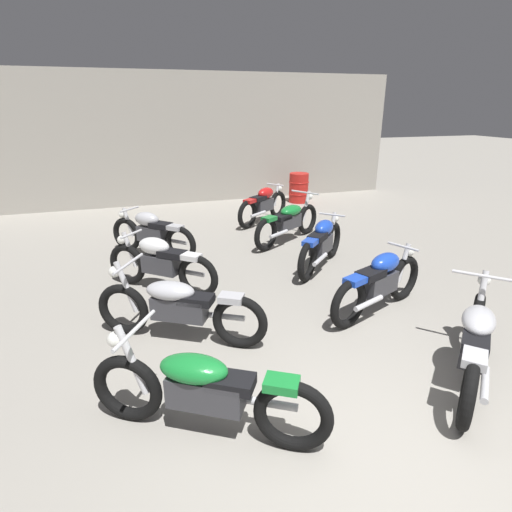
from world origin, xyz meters
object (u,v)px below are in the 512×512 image
at_px(motorcycle_right_row_0, 475,341).
at_px(motorcycle_right_row_1, 380,282).
at_px(oil_drum, 299,188).
at_px(motorcycle_left_row_0, 204,390).
at_px(motorcycle_left_row_2, 160,263).
at_px(motorcycle_right_row_4, 264,204).
at_px(motorcycle_right_row_3, 288,221).
at_px(motorcycle_right_row_2, 322,243).
at_px(motorcycle_left_row_3, 152,233).
at_px(motorcycle_left_row_1, 178,307).

bearing_deg(motorcycle_right_row_0, motorcycle_right_row_1, 92.18).
height_order(motorcycle_right_row_1, oil_drum, motorcycle_right_row_1).
relative_size(motorcycle_right_row_0, oil_drum, 1.95).
height_order(motorcycle_left_row_0, oil_drum, motorcycle_left_row_0).
xyz_separation_m(motorcycle_left_row_2, motorcycle_right_row_4, (2.79, 3.26, 0.00)).
relative_size(motorcycle_left_row_0, oil_drum, 2.24).
relative_size(motorcycle_right_row_1, motorcycle_right_row_3, 0.99).
bearing_deg(motorcycle_left_row_2, motorcycle_right_row_2, 1.96).
distance_m(motorcycle_left_row_0, motorcycle_right_row_2, 4.27).
distance_m(motorcycle_right_row_4, oil_drum, 2.50).
distance_m(motorcycle_right_row_0, motorcycle_right_row_2, 3.37).
bearing_deg(motorcycle_right_row_4, motorcycle_right_row_1, -90.22).
xyz_separation_m(motorcycle_left_row_0, motorcycle_left_row_3, (-0.04, 4.83, 0.01)).
distance_m(motorcycle_left_row_0, motorcycle_right_row_0, 2.79).
xyz_separation_m(motorcycle_left_row_2, motorcycle_right_row_3, (2.79, 1.66, -0.01)).
xyz_separation_m(motorcycle_right_row_0, motorcycle_right_row_4, (-0.04, 6.54, 0.01)).
bearing_deg(motorcycle_right_row_4, motorcycle_left_row_2, -130.61).
bearing_deg(motorcycle_right_row_4, motorcycle_left_row_3, -150.00).
distance_m(motorcycle_right_row_1, motorcycle_right_row_2, 1.76).
xyz_separation_m(motorcycle_left_row_2, motorcycle_right_row_1, (2.78, -1.67, 0.00)).
bearing_deg(motorcycle_left_row_0, motorcycle_right_row_4, 66.88).
xyz_separation_m(motorcycle_left_row_1, motorcycle_left_row_2, (-0.05, 1.55, 0.01)).
bearing_deg(motorcycle_right_row_2, motorcycle_right_row_3, 89.40).
xyz_separation_m(motorcycle_left_row_2, motorcycle_left_row_3, (0.01, 1.65, 0.00)).
distance_m(motorcycle_left_row_0, motorcycle_left_row_2, 3.18).
xyz_separation_m(motorcycle_right_row_4, oil_drum, (1.72, 1.82, -0.03)).
height_order(motorcycle_left_row_0, motorcycle_right_row_0, same).
bearing_deg(motorcycle_left_row_2, motorcycle_right_row_0, -49.12).
xyz_separation_m(motorcycle_left_row_2, oil_drum, (4.51, 5.08, -0.03)).
bearing_deg(motorcycle_right_row_4, motorcycle_left_row_1, -119.66).
distance_m(motorcycle_left_row_0, motorcycle_left_row_3, 4.83).
height_order(motorcycle_left_row_3, motorcycle_right_row_2, same).
height_order(motorcycle_right_row_1, motorcycle_right_row_3, motorcycle_right_row_3).
bearing_deg(motorcycle_right_row_1, motorcycle_left_row_2, 148.98).
bearing_deg(motorcycle_left_row_3, motorcycle_right_row_3, 0.23).
bearing_deg(motorcycle_right_row_2, motorcycle_left_row_1, -148.81).
height_order(motorcycle_left_row_1, motorcycle_right_row_2, motorcycle_left_row_1).
relative_size(motorcycle_left_row_1, oil_drum, 2.26).
bearing_deg(motorcycle_left_row_0, motorcycle_right_row_2, 50.19).
distance_m(motorcycle_right_row_2, motorcycle_right_row_3, 1.57).
bearing_deg(motorcycle_right_row_4, motorcycle_left_row_0, -113.12).
height_order(motorcycle_right_row_0, motorcycle_right_row_3, same).
xyz_separation_m(motorcycle_right_row_0, oil_drum, (1.68, 8.36, -0.03)).
xyz_separation_m(motorcycle_right_row_2, oil_drum, (1.74, 4.99, -0.03)).
height_order(motorcycle_left_row_2, motorcycle_right_row_2, same).
bearing_deg(motorcycle_left_row_1, motorcycle_right_row_0, -31.77).
distance_m(motorcycle_right_row_1, oil_drum, 6.97).
xyz_separation_m(motorcycle_right_row_1, motorcycle_right_row_4, (0.02, 4.93, 0.00)).
relative_size(motorcycle_right_row_2, motorcycle_right_row_3, 0.79).
bearing_deg(motorcycle_right_row_2, motorcycle_left_row_2, -178.04).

